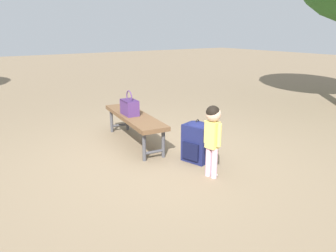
{
  "coord_description": "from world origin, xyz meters",
  "views": [
    {
      "loc": [
        3.3,
        -2.14,
        1.67
      ],
      "look_at": [
        -0.02,
        0.11,
        0.45
      ],
      "focal_mm": 34.02,
      "sensor_mm": 36.0,
      "label": 1
    }
  ],
  "objects_px": {
    "handbag": "(130,107)",
    "child_standing": "(213,130)",
    "backpack_large": "(197,140)",
    "park_bench": "(134,118)"
  },
  "relations": [
    {
      "from": "child_standing",
      "to": "handbag",
      "type": "bearing_deg",
      "value": -171.4
    },
    {
      "from": "handbag",
      "to": "backpack_large",
      "type": "bearing_deg",
      "value": 20.07
    },
    {
      "from": "handbag",
      "to": "backpack_large",
      "type": "xyz_separation_m",
      "value": [
        1.1,
        0.4,
        -0.29
      ]
    },
    {
      "from": "backpack_large",
      "to": "park_bench",
      "type": "bearing_deg",
      "value": -161.82
    },
    {
      "from": "backpack_large",
      "to": "child_standing",
      "type": "bearing_deg",
      "value": -19.12
    },
    {
      "from": "handbag",
      "to": "backpack_large",
      "type": "distance_m",
      "value": 1.2
    },
    {
      "from": "handbag",
      "to": "child_standing",
      "type": "xyz_separation_m",
      "value": [
        1.57,
        0.24,
        -0.0
      ]
    },
    {
      "from": "handbag",
      "to": "park_bench",
      "type": "bearing_deg",
      "value": 55.34
    },
    {
      "from": "park_bench",
      "to": "child_standing",
      "type": "height_order",
      "value": "child_standing"
    },
    {
      "from": "park_bench",
      "to": "child_standing",
      "type": "xyz_separation_m",
      "value": [
        1.53,
        0.18,
        0.18
      ]
    }
  ]
}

